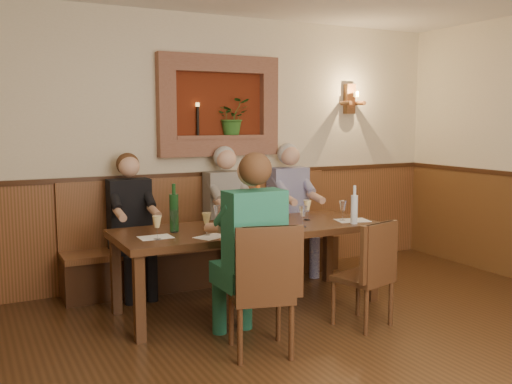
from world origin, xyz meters
TOP-DOWN VIEW (x-y plane):
  - room_shell at (0.00, 0.00)m, footprint 6.04×6.04m
  - wainscoting at (0.00, -0.00)m, footprint 6.02×6.02m
  - wall_niche at (0.24, 2.94)m, footprint 1.36×0.30m
  - wall_sconce at (1.90, 2.93)m, footprint 0.25×0.20m
  - dining_table at (0.00, 1.85)m, footprint 2.40×0.90m
  - bench at (0.00, 2.79)m, footprint 3.00×0.45m
  - chair_near_left at (-0.39, 0.87)m, footprint 0.53×0.53m
  - chair_near_right at (0.64, 0.99)m, footprint 0.48×0.48m
  - person_bench_left at (-0.84, 2.69)m, footprint 0.40×0.49m
  - person_bench_mid at (0.18, 2.69)m, footprint 0.42×0.52m
  - person_bench_right at (0.96, 2.69)m, footprint 0.43×0.53m
  - person_chair_front at (-0.39, 1.07)m, footprint 0.44×0.54m
  - spittoon_bucket at (-0.01, 1.72)m, footprint 0.28×0.28m
  - wine_bottle_green_a at (0.07, 1.80)m, footprint 0.10×0.10m
  - wine_bottle_green_b at (-0.67, 1.94)m, footprint 0.10×0.10m
  - water_bottle at (0.92, 1.52)m, footprint 0.08×0.08m
  - tasting_sheet_a at (-0.89, 1.76)m, footprint 0.27×0.19m
  - tasting_sheet_b at (0.17, 1.65)m, footprint 0.31×0.26m
  - tasting_sheet_c at (1.01, 1.66)m, footprint 0.35×0.28m
  - tasting_sheet_d at (-0.48, 1.57)m, footprint 0.31×0.27m
  - wine_glass_0 at (0.92, 1.70)m, footprint 0.08×0.08m
  - wine_glass_1 at (0.41, 1.59)m, footprint 0.08×0.08m
  - wine_glass_2 at (0.18, 1.94)m, footprint 0.08×0.08m
  - wine_glass_3 at (-0.25, 1.97)m, footprint 0.08×0.08m
  - wine_glass_4 at (-0.69, 1.89)m, footprint 0.08×0.08m
  - wine_glass_5 at (-0.91, 1.68)m, footprint 0.08×0.08m
  - wine_glass_6 at (-0.49, 1.65)m, footprint 0.08×0.08m
  - wine_glass_7 at (0.64, 1.88)m, footprint 0.08×0.08m
  - wine_glass_8 at (-0.27, 1.54)m, footprint 0.08×0.08m
  - wine_glass_9 at (0.01, 1.67)m, footprint 0.08×0.08m

SIDE VIEW (x-z plane):
  - chair_near_right at x=0.64m, z-range -0.19..0.70m
  - chair_near_left at x=-0.39m, z-range -0.20..0.77m
  - bench at x=0.00m, z-range -0.23..0.88m
  - person_bench_left at x=-0.84m, z-range -0.12..1.26m
  - wainscoting at x=0.00m, z-range 0.01..1.16m
  - person_bench_mid at x=0.18m, z-range -0.12..1.31m
  - person_bench_right at x=0.96m, z-range -0.12..1.32m
  - person_chair_front at x=-0.39m, z-range -0.12..1.35m
  - dining_table at x=0.00m, z-range 0.30..1.05m
  - tasting_sheet_a at x=-0.89m, z-range 0.75..0.75m
  - tasting_sheet_b at x=0.17m, z-range 0.75..0.75m
  - tasting_sheet_c at x=1.01m, z-range 0.75..0.75m
  - tasting_sheet_d at x=-0.48m, z-range 0.75..0.75m
  - wine_glass_0 at x=0.92m, z-range 0.75..0.94m
  - wine_glass_1 at x=0.41m, z-range 0.75..0.94m
  - wine_glass_2 at x=0.18m, z-range 0.75..0.94m
  - wine_glass_3 at x=-0.25m, z-range 0.75..0.94m
  - wine_glass_4 at x=-0.69m, z-range 0.75..0.94m
  - wine_glass_5 at x=-0.91m, z-range 0.75..0.94m
  - wine_glass_6 at x=-0.49m, z-range 0.75..0.94m
  - wine_glass_7 at x=0.64m, z-range 0.75..0.94m
  - wine_glass_8 at x=-0.27m, z-range 0.75..0.94m
  - wine_glass_9 at x=0.01m, z-range 0.75..0.94m
  - spittoon_bucket at x=-0.01m, z-range 0.75..1.02m
  - water_bottle at x=0.92m, z-range 0.72..1.07m
  - wine_bottle_green_b at x=-0.67m, z-range 0.71..1.13m
  - wine_bottle_green_a at x=0.07m, z-range 0.71..1.15m
  - wall_niche at x=0.24m, z-range 1.28..2.34m
  - room_shell at x=0.00m, z-range 0.48..3.30m
  - wall_sconce at x=1.90m, z-range 1.77..2.12m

